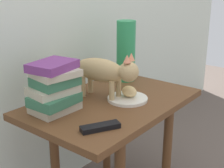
# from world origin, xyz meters

# --- Properties ---
(side_table) EXTENTS (0.80, 0.52, 0.58)m
(side_table) POSITION_xyz_m (0.00, 0.00, 0.49)
(side_table) COLOR brown
(side_table) RESTS_ON ground
(plate) EXTENTS (0.19, 0.19, 0.01)m
(plate) POSITION_xyz_m (0.05, -0.05, 0.59)
(plate) COLOR silver
(plate) RESTS_ON side_table
(bread_roll) EXTENTS (0.08, 0.09, 0.05)m
(bread_roll) POSITION_xyz_m (0.06, -0.05, 0.62)
(bread_roll) COLOR #E0BC7A
(bread_roll) RESTS_ON plate
(cat) EXTENTS (0.12, 0.48, 0.23)m
(cat) POSITION_xyz_m (0.00, 0.04, 0.72)
(cat) COLOR tan
(cat) RESTS_ON side_table
(book_stack) EXTENTS (0.21, 0.17, 0.21)m
(book_stack) POSITION_xyz_m (-0.24, 0.11, 0.69)
(book_stack) COLOR #BCB299
(book_stack) RESTS_ON side_table
(green_vase) EXTENTS (0.10, 0.10, 0.33)m
(green_vase) POSITION_xyz_m (0.29, 0.14, 0.75)
(green_vase) COLOR #288C51
(green_vase) RESTS_ON side_table
(tv_remote) EXTENTS (0.15, 0.11, 0.02)m
(tv_remote) POSITION_xyz_m (-0.26, -0.15, 0.59)
(tv_remote) COLOR black
(tv_remote) RESTS_ON side_table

